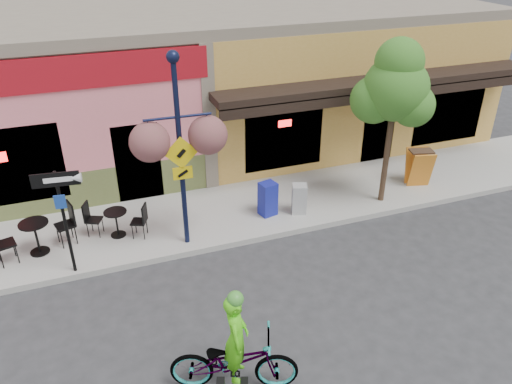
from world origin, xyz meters
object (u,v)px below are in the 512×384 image
building (206,75)px  newspaper_box_blue (268,199)px  one_way_sign (65,224)px  newspaper_box_grey (299,199)px  street_tree (391,124)px  bicycle (234,362)px  cyclist_rider (237,349)px  lamp_post (181,155)px

building → newspaper_box_blue: bearing=-90.6°
one_way_sign → building: bearing=61.4°
newspaper_box_grey → street_tree: street_tree is taller
building → newspaper_box_grey: size_ratio=22.86×
bicycle → street_tree: size_ratio=0.48×
building → street_tree: size_ratio=4.13×
cyclist_rider → lamp_post: 4.55m
lamp_post → bicycle: bearing=-90.7°
cyclist_rider → newspaper_box_grey: (3.20, 4.59, -0.26)m
bicycle → cyclist_rider: size_ratio=1.30×
one_way_sign → newspaper_box_blue: (4.82, 0.78, -0.75)m
cyclist_rider → one_way_sign: 4.70m
building → lamp_post: lamp_post is taller
building → newspaper_box_blue: building is taller
cyclist_rider → one_way_sign: size_ratio=0.67×
cyclist_rider → lamp_post: lamp_post is taller
cyclist_rider → lamp_post: (0.15, 4.26, 1.60)m
cyclist_rider → street_tree: bearing=-31.6°
building → cyclist_rider: (-2.47, -10.85, -1.44)m
building → bicycle: bearing=-103.1°
bicycle → one_way_sign: bearing=50.6°
lamp_post → one_way_sign: bearing=-172.3°
bicycle → one_way_sign: one_way_sign is taller
building → cyclist_rider: bearing=-102.8°
bicycle → lamp_post: bearing=17.4°
cyclist_rider → street_tree: size_ratio=0.37×
street_tree → one_way_sign: bearing=-176.9°
one_way_sign → newspaper_box_grey: bearing=12.8°
lamp_post → one_way_sign: (-2.56, -0.26, -1.05)m
building → one_way_sign: 8.46m
newspaper_box_blue → bicycle: bearing=-130.5°
lamp_post → street_tree: size_ratio=1.02×
bicycle → street_tree: 7.40m
building → street_tree: street_tree is taller
bicycle → one_way_sign: (-2.36, 4.00, 0.80)m
lamp_post → cyclist_rider: bearing=-90.0°
building → cyclist_rider: size_ratio=11.22×
cyclist_rider → newspaper_box_blue: cyclist_rider is taller
lamp_post → newspaper_box_grey: size_ratio=5.67×
building → one_way_sign: (-4.88, -6.85, -0.90)m
newspaper_box_blue → street_tree: size_ratio=0.20×
building → bicycle: 11.27m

